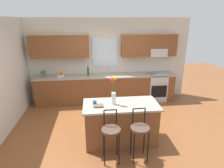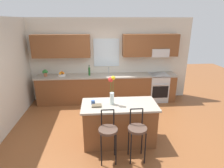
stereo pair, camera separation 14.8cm
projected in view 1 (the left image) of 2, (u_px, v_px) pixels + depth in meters
ground_plane at (111, 128)px, 4.79m from camera, size 14.00×14.00×0.00m
wall_left at (1, 77)px, 4.37m from camera, size 0.12×4.60×2.70m
back_wall_assembly at (106, 55)px, 6.17m from camera, size 5.60×0.50×2.70m
counter_run at (106, 88)px, 6.23m from camera, size 4.56×0.64×0.92m
sink_faucet at (108, 70)px, 6.18m from camera, size 0.02×0.13×0.23m
oven_range at (156, 87)px, 6.39m from camera, size 0.60×0.64×0.92m
kitchen_island at (121, 123)px, 4.13m from camera, size 1.61×0.77×0.92m
bar_stool_near at (111, 132)px, 3.49m from camera, size 0.36×0.36×1.04m
bar_stool_middle at (140, 130)px, 3.54m from camera, size 0.36×0.36×1.04m
flower_vase at (113, 89)px, 3.87m from camera, size 0.14×0.11×0.63m
mug_ceramic at (95, 103)px, 3.94m from camera, size 0.08×0.08×0.09m
cookbook at (98, 106)px, 3.87m from camera, size 0.20×0.15×0.03m
fruit_bowl_oranges at (60, 75)px, 5.93m from camera, size 0.24×0.24×0.16m
bottle_olive_oil at (88, 71)px, 5.99m from camera, size 0.06×0.06×0.34m
potted_plant_small at (43, 73)px, 5.85m from camera, size 0.18×0.12×0.22m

